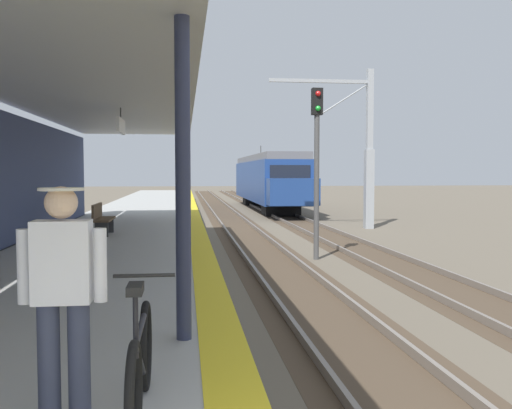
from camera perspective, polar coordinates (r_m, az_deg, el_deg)
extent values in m
cube|color=#A8A8A3|center=(18.13, -12.98, -3.89)|extent=(5.00, 80.00, 0.90)
cube|color=yellow|center=(17.98, -5.85, -2.43)|extent=(0.50, 80.00, 0.01)
cube|color=silver|center=(12.90, -16.09, 10.59)|extent=(4.40, 24.00, 0.16)
cylinder|color=#2D334C|center=(6.06, -7.24, -1.82)|extent=(0.16, 0.16, 4.27)
cube|color=white|center=(14.77, -13.29, 7.61)|extent=(0.08, 1.40, 0.36)
cylinder|color=#333333|center=(14.79, -13.30, 8.83)|extent=(0.03, 0.03, 0.27)
cube|color=#4C3D2D|center=(22.20, -0.49, -3.68)|extent=(2.34, 120.00, 0.01)
cube|color=slate|center=(22.12, -2.35, -3.50)|extent=(0.08, 120.00, 0.15)
cube|color=slate|center=(22.28, 1.35, -3.45)|extent=(0.08, 120.00, 0.15)
cube|color=#4C3D2D|center=(22.84, 8.03, -3.52)|extent=(2.34, 120.00, 0.01)
cube|color=slate|center=(22.65, 6.27, -3.36)|extent=(0.08, 120.00, 0.15)
cube|color=slate|center=(23.03, 9.76, -3.28)|extent=(0.08, 120.00, 0.15)
cube|color=navy|center=(41.47, 1.13, 2.38)|extent=(2.90, 18.00, 2.70)
cube|color=slate|center=(41.47, 1.13, 4.55)|extent=(2.67, 18.00, 0.44)
cube|color=black|center=(32.56, 3.41, 2.86)|extent=(2.32, 0.06, 1.21)
cube|color=navy|center=(31.81, 3.66, 1.27)|extent=(2.78, 1.60, 1.49)
cube|color=black|center=(41.70, 3.12, 2.94)|extent=(0.04, 15.84, 0.86)
cylinder|color=#333333|center=(45.06, 0.48, 5.30)|extent=(0.06, 0.06, 0.90)
cube|color=black|center=(35.76, 2.47, -0.50)|extent=(2.17, 2.20, 0.72)
cube|color=black|center=(47.31, 0.12, 0.41)|extent=(2.17, 2.20, 0.72)
cylinder|color=#33384C|center=(4.30, -19.86, -14.92)|extent=(0.15, 0.15, 0.88)
cylinder|color=#33384C|center=(4.26, -17.14, -15.04)|extent=(0.15, 0.15, 0.88)
cube|color=silver|center=(4.11, -18.69, -5.40)|extent=(0.38, 0.22, 0.56)
cylinder|color=silver|center=(4.17, -22.07, -5.73)|extent=(0.09, 0.09, 0.50)
cylinder|color=silver|center=(4.07, -15.22, -5.82)|extent=(0.09, 0.09, 0.50)
sphere|color=beige|center=(4.07, -18.79, 0.18)|extent=(0.22, 0.22, 0.22)
cylinder|color=beige|center=(4.07, -18.81, 1.45)|extent=(0.30, 0.30, 0.02)
torus|color=black|center=(4.87, -10.89, -13.58)|extent=(0.06, 0.72, 0.72)
torus|color=black|center=(3.84, -12.02, -18.31)|extent=(0.06, 0.72, 0.72)
cylinder|color=black|center=(4.27, -11.42, -11.97)|extent=(0.04, 0.95, 0.04)
cylinder|color=black|center=(4.23, -11.50, -14.94)|extent=(0.04, 0.79, 0.51)
cylinder|color=black|center=(3.88, -11.87, -11.54)|extent=(0.04, 0.04, 0.45)
cube|color=black|center=(3.83, -11.91, -8.21)|extent=(0.10, 0.24, 0.06)
cylinder|color=#262626|center=(4.64, -11.04, -6.94)|extent=(0.48, 0.03, 0.03)
cylinder|color=#4C4C4C|center=(17.54, 6.03, 1.67)|extent=(0.16, 0.16, 4.40)
cube|color=black|center=(17.66, 6.08, 10.13)|extent=(0.32, 0.24, 0.80)
sphere|color=red|center=(17.55, 6.19, 10.90)|extent=(0.16, 0.16, 0.16)
sphere|color=green|center=(17.50, 6.19, 9.47)|extent=(0.16, 0.16, 0.16)
cube|color=#9EA3A8|center=(27.68, 11.15, 1.51)|extent=(0.40, 0.40, 3.75)
cube|color=#9EA3A8|center=(27.83, 11.24, 9.25)|extent=(0.28, 0.28, 3.75)
cube|color=#9EA3A8|center=(27.35, 6.38, 12.09)|extent=(4.80, 0.16, 0.16)
cylinder|color=#9EA3A8|center=(27.54, 8.84, 10.33)|extent=(2.47, 0.07, 1.60)
cube|color=brown|center=(16.79, -14.83, -1.43)|extent=(0.44, 1.60, 0.06)
cube|color=brown|center=(16.80, -15.51, -0.61)|extent=(0.06, 1.60, 0.40)
cube|color=#333333|center=(16.21, -15.10, -2.37)|extent=(0.36, 0.08, 0.44)
cube|color=#333333|center=(17.40, -14.55, -1.99)|extent=(0.36, 0.08, 0.44)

